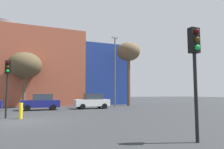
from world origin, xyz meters
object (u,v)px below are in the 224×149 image
Objects in this scene: parked_car_3 at (92,101)px; bare_tree_2 at (25,66)px; traffic_light_island at (7,76)px; traffic_light_near_right at (195,57)px; street_lamp at (115,67)px; bollard_yellow_0 at (21,111)px; parked_car_2 at (41,102)px; bare_tree_1 at (128,53)px.

bare_tree_2 is (-7.11, 5.11, 4.31)m from parked_car_3.
traffic_light_island is (-8.23, -6.82, 2.06)m from parked_car_3.
traffic_light_near_right is 19.31m from street_lamp.
traffic_light_island is 3.75× the size of bollard_yellow_0.
bollard_yellow_0 is (0.93, -0.70, -2.37)m from traffic_light_island.
traffic_light_near_right is at bearing -76.41° from bare_tree_2.
parked_car_3 is 0.99× the size of traffic_light_island.
bare_tree_1 reaches higher than parked_car_2.
bare_tree_2 is at bearing -72.48° from parked_car_2.
parked_car_3 is at bearing -150.52° from bare_tree_1.
traffic_light_near_right is 1.01× the size of traffic_light_island.
street_lamp is (10.65, 8.74, 4.47)m from bollard_yellow_0.
bare_tree_2 is 0.76× the size of street_lamp.
parked_car_3 is at bearing 174.36° from traffic_light_near_right.
bollard_yellow_0 is at bearing 76.57° from parked_car_2.
traffic_light_near_right is 23.03m from bare_tree_1.
traffic_light_near_right is 0.44× the size of bare_tree_1.
street_lamp is (3.35, 1.23, 4.16)m from parked_car_3.
parked_car_3 is 17.50m from traffic_light_near_right.
street_lamp is at bearing 164.71° from traffic_light_near_right.
street_lamp is at bearing -20.36° from bare_tree_2.
traffic_light_near_right is 3.78× the size of bollard_yellow_0.
parked_car_2 reaches higher than bollard_yellow_0.
parked_car_3 is 9.76m from bare_tree_2.
bare_tree_1 is 4.77m from street_lamp.
traffic_light_island is 2.64m from bollard_yellow_0.
traffic_light_near_right reaches higher than parked_car_2.
bare_tree_2 is 13.44m from bollard_yellow_0.
parked_car_2 is at bearing -162.91° from bare_tree_1.
bollard_yellow_0 is at bearing -150.26° from traffic_light_near_right.
bare_tree_1 reaches higher than street_lamp.
traffic_light_island is at bearing -95.35° from bare_tree_2.
bare_tree_1 reaches higher than bare_tree_2.
bare_tree_2 is (-5.42, 22.41, 2.23)m from traffic_light_near_right.
parked_car_2 is at bearing 76.57° from bollard_yellow_0.
bare_tree_2 is (1.12, 11.93, 2.25)m from traffic_light_island.
bollard_yellow_0 is (-1.79, -7.52, -0.29)m from parked_car_2.
bare_tree_2 is 6.48× the size of bollard_yellow_0.
bare_tree_2 reaches higher than bollard_yellow_0.
bollard_yellow_0 is 14.48m from street_lamp.
parked_car_3 is 0.43× the size of street_lamp.
parked_car_3 is at bearing 127.90° from traffic_light_island.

